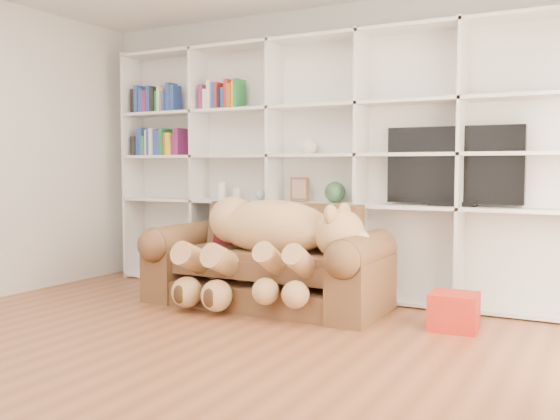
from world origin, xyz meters
The scene contains 14 objects.
floor centered at (0.00, 0.00, 0.00)m, with size 5.00×5.00×0.00m, color brown.
wall_back centered at (0.00, 2.50, 1.35)m, with size 5.00×0.02×2.70m, color silver.
bookshelf centered at (-0.24, 2.36, 1.31)m, with size 4.43×0.35×2.40m.
sofa centered at (-0.18, 1.70, 0.33)m, with size 2.07×0.89×0.87m.
teddy_bear centered at (-0.07, 1.53, 0.60)m, with size 1.55×0.85×0.90m.
throw_pillow centered at (-0.63, 1.85, 0.61)m, with size 0.33×0.11×0.33m, color maroon.
gift_box centered at (1.43, 1.62, 0.14)m, with size 0.34×0.32×0.27m, color red.
tv centered at (1.25, 2.35, 1.20)m, with size 1.13×0.18×0.67m.
picture_frame centered at (-0.18, 2.30, 0.99)m, with size 0.18×0.03×0.22m, color brown.
green_vase centered at (0.19, 2.30, 0.96)m, with size 0.19×0.19×0.19m, color #2E5A36.
figurine_tall centered at (-1.05, 2.30, 0.95)m, with size 0.09×0.09×0.17m, color silver.
figurine_short centered at (-0.87, 2.30, 0.92)m, with size 0.07×0.07×0.12m, color silver.
snow_globe centered at (-0.60, 2.30, 0.92)m, with size 0.10×0.10×0.10m, color silver.
shelf_vase centered at (-0.09, 2.30, 1.40)m, with size 0.17×0.17×0.18m, color beige.
Camera 1 is at (2.43, -2.95, 1.20)m, focal length 40.00 mm.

